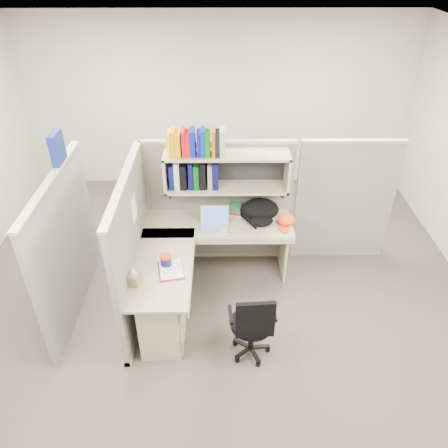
{
  "coord_description": "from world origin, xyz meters",
  "views": [
    {
      "loc": [
        0.03,
        -3.7,
        3.59
      ],
      "look_at": [
        0.07,
        0.25,
        0.93
      ],
      "focal_mm": 35.0,
      "sensor_mm": 36.0,
      "label": 1
    }
  ],
  "objects_px": {
    "laptop": "(215,220)",
    "task_chair": "(252,334)",
    "snack_canister": "(166,260)",
    "desk": "(179,291)",
    "backpack": "(260,212)"
  },
  "relations": [
    {
      "from": "desk",
      "to": "backpack",
      "type": "distance_m",
      "value": 1.33
    },
    {
      "from": "laptop",
      "to": "snack_canister",
      "type": "height_order",
      "value": "laptop"
    },
    {
      "from": "desk",
      "to": "backpack",
      "type": "xyz_separation_m",
      "value": [
        0.9,
        0.88,
        0.42
      ]
    },
    {
      "from": "snack_canister",
      "to": "desk",
      "type": "bearing_deg",
      "value": -35.13
    },
    {
      "from": "task_chair",
      "to": "desk",
      "type": "bearing_deg",
      "value": 146.9
    },
    {
      "from": "task_chair",
      "to": "snack_canister",
      "type": "bearing_deg",
      "value": 146.6
    },
    {
      "from": "laptop",
      "to": "snack_canister",
      "type": "bearing_deg",
      "value": -126.87
    },
    {
      "from": "desk",
      "to": "task_chair",
      "type": "height_order",
      "value": "task_chair"
    },
    {
      "from": "desk",
      "to": "backpack",
      "type": "height_order",
      "value": "backpack"
    },
    {
      "from": "backpack",
      "to": "desk",
      "type": "bearing_deg",
      "value": -147.0
    },
    {
      "from": "laptop",
      "to": "task_chair",
      "type": "distance_m",
      "value": 1.39
    },
    {
      "from": "laptop",
      "to": "backpack",
      "type": "xyz_separation_m",
      "value": [
        0.53,
        0.13,
        0.01
      ]
    },
    {
      "from": "snack_canister",
      "to": "task_chair",
      "type": "bearing_deg",
      "value": -33.4
    },
    {
      "from": "laptop",
      "to": "backpack",
      "type": "bearing_deg",
      "value": 14.07
    },
    {
      "from": "backpack",
      "to": "task_chair",
      "type": "bearing_deg",
      "value": -108.21
    }
  ]
}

